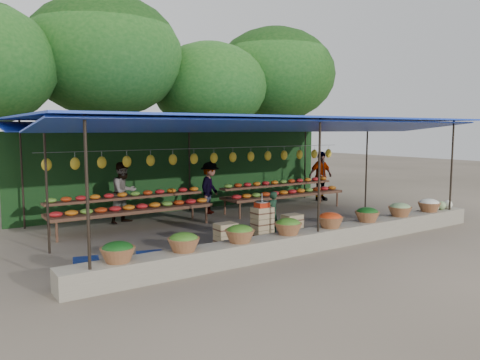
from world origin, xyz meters
TOP-DOWN VIEW (x-y plane):
  - ground at (0.00, 0.00)m, footprint 60.00×60.00m
  - stone_curb at (0.00, -2.75)m, footprint 10.60×0.55m
  - stall_canopy at (0.00, 0.06)m, footprint 10.80×6.60m
  - produce_baskets at (-0.10, -2.75)m, footprint 8.98×0.58m
  - netting_backdrop at (0.00, 3.15)m, footprint 10.60×0.06m
  - tree_row at (0.50, 6.09)m, footprint 16.51×5.50m
  - fruit_table_left at (-2.49, 1.35)m, footprint 4.21×0.95m
  - fruit_table_right at (2.51, 1.35)m, footprint 4.21×0.95m
  - crate_counter at (-0.48, -1.52)m, footprint 2.35×0.34m
  - weighing_scale at (-0.46, -1.52)m, footprint 0.30×0.30m
  - vendor_seated at (0.15, -1.13)m, footprint 0.44×0.35m
  - customer_left at (-2.38, 2.19)m, footprint 0.99×0.89m
  - customer_mid at (0.29, 2.13)m, footprint 1.16×1.10m
  - customer_right at (4.89, 2.17)m, footprint 1.04×0.44m
  - blue_crate_front at (-3.47, -2.09)m, footprint 0.56×0.46m
  - blue_crate_back at (-4.54, -1.75)m, footprint 0.51×0.42m

SIDE VIEW (x-z plane):
  - ground at x=0.00m, z-range 0.00..0.00m
  - blue_crate_back at x=-4.54m, z-range 0.00..0.27m
  - blue_crate_front at x=-3.47m, z-range 0.00..0.29m
  - stone_curb at x=0.00m, z-range 0.00..0.40m
  - crate_counter at x=-0.48m, z-range -0.07..0.70m
  - vendor_seated at x=0.15m, z-range 0.00..1.05m
  - produce_baskets at x=-0.10m, z-range 0.40..0.73m
  - fruit_table_left at x=-2.49m, z-range 0.14..1.07m
  - fruit_table_right at x=2.51m, z-range 0.14..1.07m
  - customer_mid at x=0.29m, z-range 0.00..1.58m
  - customer_left at x=-2.38m, z-range 0.00..1.67m
  - weighing_scale at x=-0.46m, z-range 0.69..1.01m
  - customer_right at x=4.89m, z-range 0.00..1.76m
  - netting_backdrop at x=0.00m, z-range 0.00..2.50m
  - stall_canopy at x=0.00m, z-range 1.27..4.09m
  - tree_row at x=0.50m, z-range 1.14..8.26m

